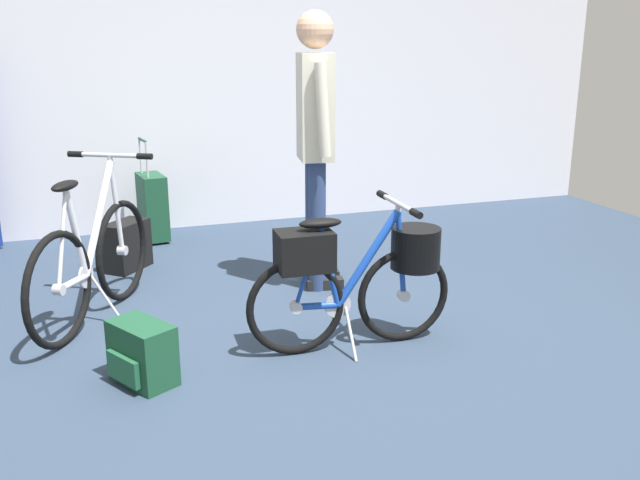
% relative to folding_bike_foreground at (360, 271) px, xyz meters
% --- Properties ---
extents(ground_plane, '(7.49, 7.49, 0.00)m').
position_rel_folding_bike_foreground_xyz_m(ground_plane, '(-0.23, -0.17, -0.42)').
color(ground_plane, '#2D3D51').
extents(back_wall, '(7.49, 0.10, 2.83)m').
position_rel_folding_bike_foreground_xyz_m(back_wall, '(-0.23, 2.82, 1.00)').
color(back_wall, silver).
rests_on(back_wall, ground_plane).
extents(folding_bike_foreground, '(1.11, 0.53, 0.79)m').
position_rel_folding_bike_foreground_xyz_m(folding_bike_foreground, '(0.00, 0.00, 0.00)').
color(folding_bike_foreground, black).
rests_on(folding_bike_foreground, ground_plane).
extents(display_bike_left, '(0.74, 1.19, 0.94)m').
position_rel_folding_bike_foreground_xyz_m(display_bike_left, '(-1.30, 0.83, -0.06)').
color(display_bike_left, black).
rests_on(display_bike_left, ground_plane).
extents(visitor_near_wall, '(0.32, 0.53, 1.74)m').
position_rel_folding_bike_foreground_xyz_m(visitor_near_wall, '(0.09, 0.98, 0.59)').
color(visitor_near_wall, navy).
rests_on(visitor_near_wall, ground_plane).
extents(rolling_suitcase, '(0.22, 0.38, 0.83)m').
position_rel_folding_bike_foreground_xyz_m(rolling_suitcase, '(-0.81, 2.44, -0.13)').
color(rolling_suitcase, '#19472D').
rests_on(rolling_suitcase, ground_plane).
extents(backpack_on_floor, '(0.36, 0.37, 0.35)m').
position_rel_folding_bike_foreground_xyz_m(backpack_on_floor, '(-1.07, 1.74, -0.25)').
color(backpack_on_floor, black).
rests_on(backpack_on_floor, ground_plane).
extents(handbag_on_floor, '(0.32, 0.38, 0.30)m').
position_rel_folding_bike_foreground_xyz_m(handbag_on_floor, '(-1.12, -0.04, -0.27)').
color(handbag_on_floor, '#19472D').
rests_on(handbag_on_floor, ground_plane).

